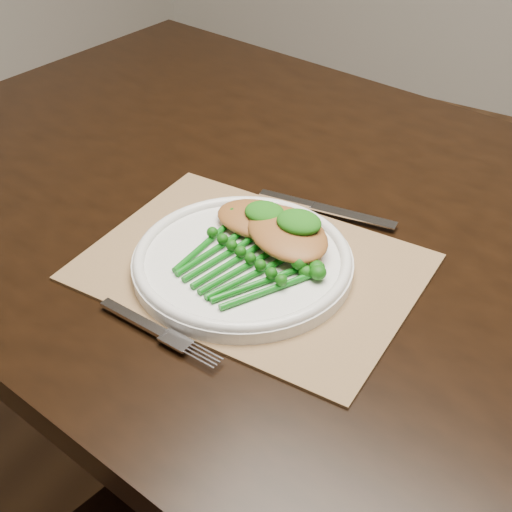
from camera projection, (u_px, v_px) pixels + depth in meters
The scene contains 10 objects.
dining_table at pixel (337, 423), 1.16m from camera, with size 1.72×1.13×0.75m.
placemat at pixel (252, 267), 0.89m from camera, with size 0.40×0.29×0.00m, color olive.
dinner_plate at pixel (243, 260), 0.87m from camera, with size 0.27×0.27×0.02m.
knife at pixel (313, 206), 0.99m from camera, with size 0.20×0.04×0.01m.
fork at pixel (166, 336), 0.78m from camera, with size 0.17×0.03×0.01m.
chicken_fillet_left at pixel (260, 219), 0.92m from camera, with size 0.12×0.08×0.02m, color #9D622D.
chicken_fillet_right at pixel (287, 233), 0.88m from camera, with size 0.13×0.09×0.03m, color #9D622D.
pesto_dollop_left at pixel (265, 212), 0.90m from camera, with size 0.05×0.05×0.02m, color #0F4D0B.
pesto_dollop_right at pixel (299, 222), 0.87m from camera, with size 0.06×0.05×0.02m, color #0F4D0B.
broccolini_bundle at pixel (234, 267), 0.85m from camera, with size 0.18×0.19×0.04m.
Camera 1 is at (0.16, -0.82, 1.30)m, focal length 50.00 mm.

